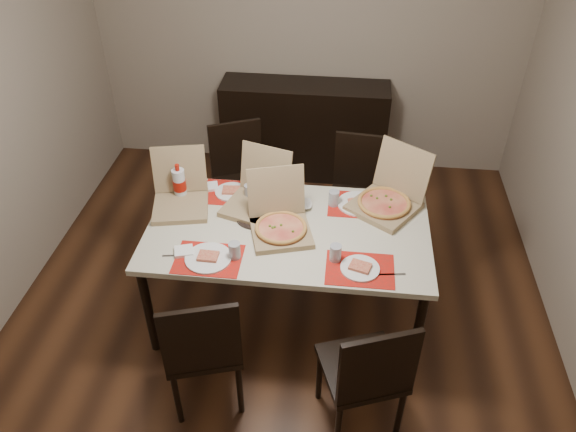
# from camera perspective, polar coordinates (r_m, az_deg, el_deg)

# --- Properties ---
(ground) EXTENTS (3.80, 4.00, 0.02)m
(ground) POSITION_cam_1_polar(r_m,az_deg,el_deg) (4.14, -0.69, -8.98)
(ground) COLOR #442615
(ground) RESTS_ON ground
(room_walls) EXTENTS (3.84, 4.02, 2.62)m
(room_walls) POSITION_cam_1_polar(r_m,az_deg,el_deg) (3.51, -0.01, 16.50)
(room_walls) COLOR gray
(room_walls) RESTS_ON ground
(sideboard) EXTENTS (1.50, 0.40, 0.90)m
(sideboard) POSITION_cam_1_polar(r_m,az_deg,el_deg) (5.27, 1.67, 8.73)
(sideboard) COLOR black
(sideboard) RESTS_ON ground
(dining_table) EXTENTS (1.80, 1.00, 0.75)m
(dining_table) POSITION_cam_1_polar(r_m,az_deg,el_deg) (3.62, -0.00, -2.08)
(dining_table) COLOR beige
(dining_table) RESTS_ON ground
(chair_near_left) EXTENTS (0.52, 0.52, 0.93)m
(chair_near_left) POSITION_cam_1_polar(r_m,az_deg,el_deg) (3.25, -8.65, -12.93)
(chair_near_left) COLOR black
(chair_near_left) RESTS_ON ground
(chair_near_right) EXTENTS (0.54, 0.54, 0.93)m
(chair_near_right) POSITION_cam_1_polar(r_m,az_deg,el_deg) (3.14, 8.03, -15.47)
(chair_near_right) COLOR black
(chair_near_right) RESTS_ON ground
(chair_far_left) EXTENTS (0.55, 0.55, 0.93)m
(chair_far_left) POSITION_cam_1_polar(r_m,az_deg,el_deg) (4.52, -4.89, 4.11)
(chair_far_left) COLOR black
(chair_far_left) RESTS_ON ground
(chair_far_right) EXTENTS (0.46, 0.46, 0.93)m
(chair_far_right) POSITION_cam_1_polar(r_m,az_deg,el_deg) (4.38, 7.14, 2.69)
(chair_far_right) COLOR black
(chair_far_right) RESTS_ON ground
(setting_near_left) EXTENTS (0.48, 0.30, 0.11)m
(setting_near_left) POSITION_cam_1_polar(r_m,az_deg,el_deg) (3.38, -7.75, -4.02)
(setting_near_left) COLOR red
(setting_near_left) RESTS_ON dining_table
(setting_near_right) EXTENTS (0.46, 0.30, 0.11)m
(setting_near_right) POSITION_cam_1_polar(r_m,az_deg,el_deg) (3.32, 6.62, -4.86)
(setting_near_right) COLOR red
(setting_near_right) RESTS_ON dining_table
(setting_far_left) EXTENTS (0.47, 0.30, 0.11)m
(setting_far_left) POSITION_cam_1_polar(r_m,az_deg,el_deg) (3.89, -5.55, 2.51)
(setting_far_left) COLOR red
(setting_far_left) RESTS_ON dining_table
(setting_far_right) EXTENTS (0.46, 0.30, 0.11)m
(setting_far_right) POSITION_cam_1_polar(r_m,az_deg,el_deg) (3.79, 6.54, 1.38)
(setting_far_right) COLOR red
(setting_far_right) RESTS_ON dining_table
(napkin_loose) EXTENTS (0.16, 0.16, 0.02)m
(napkin_loose) POSITION_cam_1_polar(r_m,az_deg,el_deg) (3.54, 0.41, -1.66)
(napkin_loose) COLOR white
(napkin_loose) RESTS_ON dining_table
(pizza_box_center) EXTENTS (0.46, 0.49, 0.37)m
(pizza_box_center) POSITION_cam_1_polar(r_m,az_deg,el_deg) (3.53, -0.81, -0.77)
(pizza_box_center) COLOR #8D7551
(pizza_box_center) RESTS_ON dining_table
(pizza_box_right) EXTENTS (0.57, 0.58, 0.39)m
(pizza_box_right) POSITION_cam_1_polar(r_m,az_deg,el_deg) (3.79, 10.03, 1.64)
(pizza_box_right) COLOR #8D7551
(pizza_box_right) RESTS_ON dining_table
(pizza_box_left) EXTENTS (0.43, 0.46, 0.36)m
(pizza_box_left) POSITION_cam_1_polar(r_m,az_deg,el_deg) (3.82, -10.87, 1.86)
(pizza_box_left) COLOR #8D7551
(pizza_box_left) RESTS_ON dining_table
(pizza_box_extra) EXTENTS (0.47, 0.50, 0.37)m
(pizza_box_extra) POSITION_cam_1_polar(r_m,az_deg,el_deg) (3.75, -3.16, 1.85)
(pizza_box_extra) COLOR #8D7551
(pizza_box_extra) RESTS_ON dining_table
(faina_plate) EXTENTS (0.27, 0.27, 0.03)m
(faina_plate) POSITION_cam_1_polar(r_m,az_deg,el_deg) (3.67, -3.26, 0.02)
(faina_plate) COLOR black
(faina_plate) RESTS_ON dining_table
(dip_bowl) EXTENTS (0.15, 0.15, 0.03)m
(dip_bowl) POSITION_cam_1_polar(r_m,az_deg,el_deg) (3.75, 1.41, 1.12)
(dip_bowl) COLOR white
(dip_bowl) RESTS_ON dining_table
(soda_bottle) EXTENTS (0.09, 0.09, 0.26)m
(soda_bottle) POSITION_cam_1_polar(r_m,az_deg,el_deg) (3.86, -10.97, 3.22)
(soda_bottle) COLOR silver
(soda_bottle) RESTS_ON dining_table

